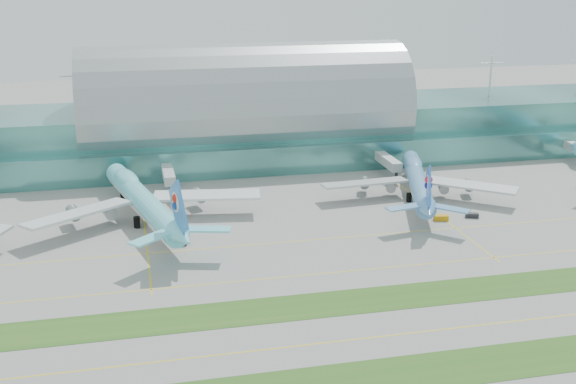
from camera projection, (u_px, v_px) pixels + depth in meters
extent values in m
plane|color=gray|center=(345.00, 307.00, 153.99)|extent=(700.00, 700.00, 0.00)
cube|color=#3D7A75|center=(244.00, 132.00, 272.07)|extent=(340.00, 42.00, 20.00)
cube|color=#3D7A75|center=(256.00, 161.00, 251.21)|extent=(340.00, 8.00, 10.00)
ellipsoid|color=#9EA5A8|center=(244.00, 106.00, 269.10)|extent=(340.00, 46.20, 16.17)
cylinder|color=white|center=(243.00, 84.00, 266.72)|extent=(0.80, 0.80, 16.00)
cube|color=#B2B7B7|center=(168.00, 173.00, 234.29)|extent=(3.50, 22.00, 3.00)
cylinder|color=black|center=(171.00, 192.00, 226.02)|extent=(1.00, 1.00, 4.00)
cube|color=#B2B7B7|center=(386.00, 160.00, 250.09)|extent=(3.50, 22.00, 3.00)
cylinder|color=black|center=(396.00, 177.00, 241.82)|extent=(1.00, 1.00, 4.00)
cube|color=#2D591E|center=(391.00, 376.00, 127.91)|extent=(420.00, 12.00, 0.08)
cube|color=#2D591E|center=(342.00, 303.00, 155.84)|extent=(420.00, 12.00, 0.08)
cube|color=yellow|center=(366.00, 338.00, 140.96)|extent=(420.00, 0.35, 0.01)
cube|color=yellow|center=(322.00, 273.00, 170.75)|extent=(420.00, 0.35, 0.01)
cube|color=yellow|center=(300.00, 241.00, 191.24)|extent=(420.00, 0.35, 0.01)
cylinder|color=#6CE1EF|center=(143.00, 200.00, 204.03)|extent=(20.90, 63.43, 6.37)
ellipsoid|color=#6CE1EF|center=(127.00, 179.00, 218.80)|extent=(10.36, 20.23, 4.54)
cone|color=#6CE1EF|center=(115.00, 171.00, 233.44)|extent=(7.38, 6.47, 6.37)
cone|color=#6CE1EF|center=(182.00, 237.00, 172.84)|extent=(8.02, 10.39, 6.05)
cube|color=white|center=(78.00, 213.00, 194.63)|extent=(29.61, 24.14, 1.25)
cylinder|color=#93969B|center=(91.00, 212.00, 201.96)|extent=(4.70, 6.30, 3.49)
cube|color=white|center=(207.00, 195.00, 210.16)|extent=(31.63, 12.28, 1.25)
cylinder|color=#93969B|center=(186.00, 199.00, 213.61)|extent=(4.70, 6.30, 3.49)
cube|color=#2F7CD2|center=(179.00, 209.00, 172.68)|extent=(3.72, 13.28, 14.81)
cylinder|color=white|center=(177.00, 202.00, 173.10)|extent=(2.04, 5.01, 4.93)
cylinder|color=black|center=(123.00, 193.00, 226.18)|extent=(1.85, 1.85, 3.08)
cylinder|color=black|center=(137.00, 222.00, 200.62)|extent=(1.85, 1.85, 3.08)
cylinder|color=black|center=(158.00, 219.00, 203.21)|extent=(1.85, 1.85, 3.08)
cylinder|color=#609CD4|center=(418.00, 181.00, 224.82)|extent=(22.51, 55.53, 5.65)
ellipsoid|color=#609CD4|center=(414.00, 163.00, 239.40)|extent=(10.32, 17.99, 4.02)
cone|color=#609CD4|center=(410.00, 157.00, 253.76)|extent=(6.76, 6.05, 5.65)
cone|color=#609CD4|center=(428.00, 211.00, 194.17)|extent=(7.60, 9.44, 5.37)
cube|color=silver|center=(365.00, 183.00, 224.53)|extent=(27.77, 8.91, 1.11)
cylinder|color=gray|center=(377.00, 184.00, 229.45)|extent=(4.47, 5.71, 3.10)
cube|color=silver|center=(472.00, 185.00, 221.86)|extent=(25.42, 22.72, 1.11)
cylinder|color=gray|center=(456.00, 186.00, 227.44)|extent=(4.47, 5.71, 3.10)
cube|color=blue|center=(429.00, 188.00, 194.19)|extent=(4.15, 11.57, 13.13)
cylinder|color=white|center=(429.00, 183.00, 194.65)|extent=(2.11, 4.42, 4.37)
cylinder|color=black|center=(412.00, 175.00, 246.48)|extent=(1.64, 1.64, 2.73)
cylinder|color=black|center=(409.00, 197.00, 222.83)|extent=(1.64, 1.64, 2.73)
cylinder|color=black|center=(427.00, 198.00, 222.38)|extent=(1.64, 1.64, 2.73)
cone|color=#60B3D5|center=(575.00, 146.00, 265.30)|extent=(7.13, 6.06, 6.47)
cube|color=black|center=(181.00, 243.00, 187.97)|extent=(3.23, 2.14, 1.32)
cube|color=black|center=(181.00, 239.00, 190.48)|extent=(3.87, 2.71, 1.27)
cube|color=#C3860B|center=(441.00, 218.00, 206.56)|extent=(4.28, 2.78, 1.50)
cube|color=black|center=(472.00, 215.00, 208.81)|extent=(4.07, 2.78, 1.32)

